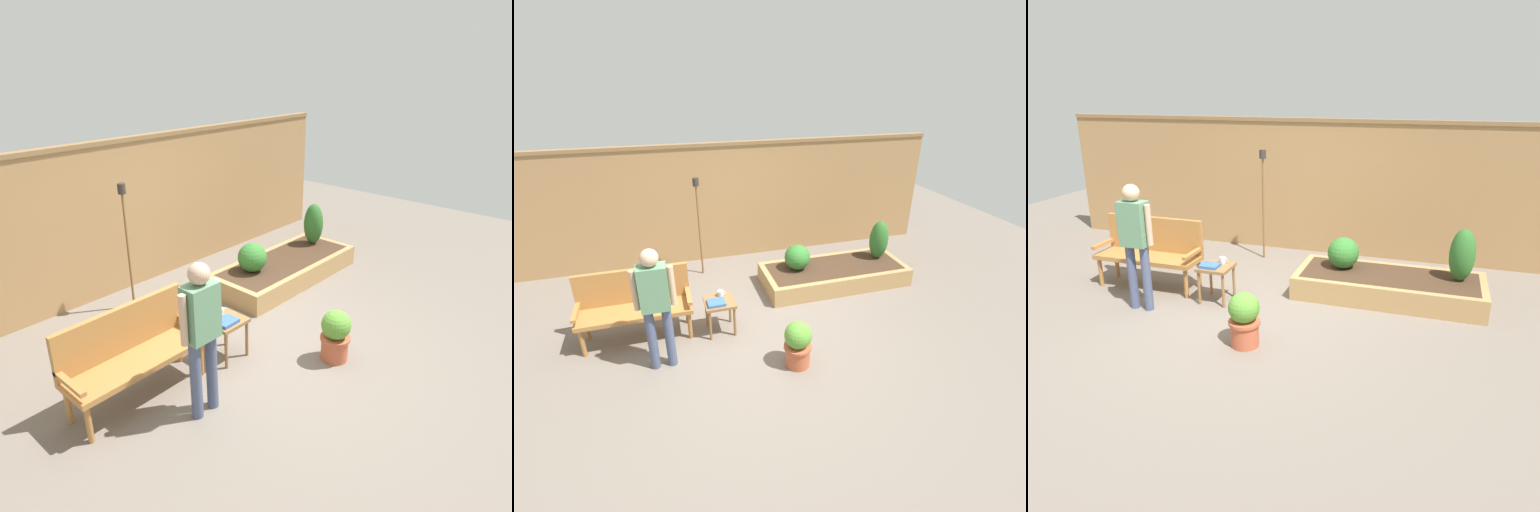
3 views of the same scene
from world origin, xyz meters
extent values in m
plane|color=#70665B|center=(0.00, 0.00, 0.00)|extent=(14.00, 14.00, 0.00)
cube|color=#A37A4C|center=(0.00, 2.60, 1.05)|extent=(8.40, 0.10, 2.10)
cube|color=olive|center=(0.00, 2.60, 2.13)|extent=(8.40, 0.14, 0.06)
cylinder|color=#A87038|center=(-0.79, 0.54, 0.20)|extent=(0.06, 0.06, 0.40)
cylinder|color=#A87038|center=(-0.79, 0.18, 0.20)|extent=(0.06, 0.06, 0.40)
cylinder|color=#A87038|center=(-2.11, 0.54, 0.20)|extent=(0.06, 0.06, 0.40)
cylinder|color=#A87038|center=(-2.11, 0.18, 0.20)|extent=(0.06, 0.06, 0.40)
cube|color=#A87038|center=(-1.45, 0.36, 0.43)|extent=(1.44, 0.48, 0.06)
cube|color=#A87038|center=(-1.45, 0.57, 0.70)|extent=(1.44, 0.06, 0.48)
cube|color=#A87038|center=(-2.14, 0.36, 0.56)|extent=(0.06, 0.48, 0.04)
cube|color=#A87038|center=(-0.76, 0.36, 0.56)|extent=(0.06, 0.48, 0.04)
cylinder|color=olive|center=(-0.21, 0.39, 0.22)|extent=(0.04, 0.04, 0.44)
cylinder|color=olive|center=(-0.21, 0.06, 0.22)|extent=(0.04, 0.04, 0.44)
cylinder|color=olive|center=(-0.54, 0.39, 0.22)|extent=(0.04, 0.04, 0.44)
cylinder|color=olive|center=(-0.54, 0.06, 0.22)|extent=(0.04, 0.04, 0.44)
cube|color=olive|center=(-0.37, 0.22, 0.46)|extent=(0.40, 0.40, 0.04)
cylinder|color=silver|center=(-0.34, 0.35, 0.52)|extent=(0.08, 0.08, 0.08)
torus|color=silver|center=(-0.29, 0.35, 0.52)|extent=(0.06, 0.01, 0.06)
cube|color=#38609E|center=(-0.42, 0.16, 0.50)|extent=(0.24, 0.20, 0.04)
cylinder|color=#B75638|center=(0.40, -0.72, 0.13)|extent=(0.30, 0.30, 0.25)
cylinder|color=#B75638|center=(0.40, -0.72, 0.27)|extent=(0.34, 0.34, 0.04)
sphere|color=#569333|center=(0.40, -0.72, 0.44)|extent=(0.33, 0.33, 0.33)
cube|color=#AD8451|center=(1.70, 0.58, 0.15)|extent=(2.40, 0.09, 0.30)
cube|color=#AD8451|center=(1.70, 1.49, 0.15)|extent=(2.40, 0.09, 0.30)
cube|color=#AD8451|center=(0.55, 1.03, 0.15)|extent=(0.09, 0.82, 0.30)
cube|color=#AD8451|center=(2.86, 1.03, 0.15)|extent=(0.09, 0.82, 0.30)
cube|color=#422D1E|center=(1.70, 1.03, 0.15)|extent=(2.22, 0.82, 0.30)
cylinder|color=brown|center=(1.07, 1.13, 0.33)|extent=(0.04, 0.04, 0.06)
sphere|color=#33752D|center=(1.07, 1.13, 0.51)|extent=(0.42, 0.42, 0.42)
cylinder|color=brown|center=(2.56, 1.13, 0.33)|extent=(0.04, 0.04, 0.06)
ellipsoid|color=#2D6628|center=(2.56, 1.13, 0.64)|extent=(0.31, 0.31, 0.67)
cylinder|color=brown|center=(-0.39, 1.99, 0.79)|extent=(0.03, 0.03, 1.59)
cylinder|color=#332D28|center=(-0.39, 1.99, 1.65)|extent=(0.10, 0.10, 0.13)
cylinder|color=#475170|center=(-1.06, -0.28, 0.41)|extent=(0.11, 0.11, 0.82)
cylinder|color=#475170|center=(-1.26, -0.28, 0.41)|extent=(0.11, 0.11, 0.82)
cube|color=#5B8966|center=(-1.16, -0.28, 1.09)|extent=(0.32, 0.20, 0.54)
cylinder|color=tan|center=(-0.96, -0.28, 1.09)|extent=(0.07, 0.07, 0.49)
cylinder|color=tan|center=(-1.36, -0.28, 1.09)|extent=(0.07, 0.07, 0.49)
sphere|color=tan|center=(-1.16, -0.28, 1.46)|extent=(0.20, 0.20, 0.20)
camera|label=1|loc=(-3.60, -3.11, 3.18)|focal=33.66mm
camera|label=2|loc=(-0.97, -4.15, 3.23)|focal=26.87mm
camera|label=3|loc=(2.21, -4.90, 2.58)|focal=33.73mm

